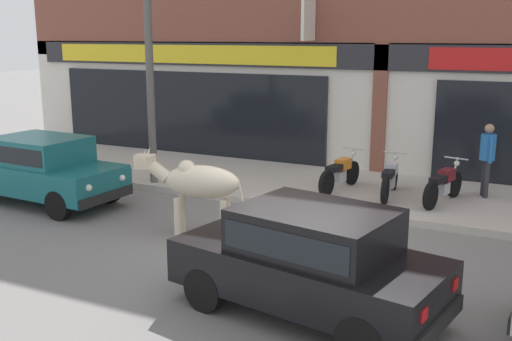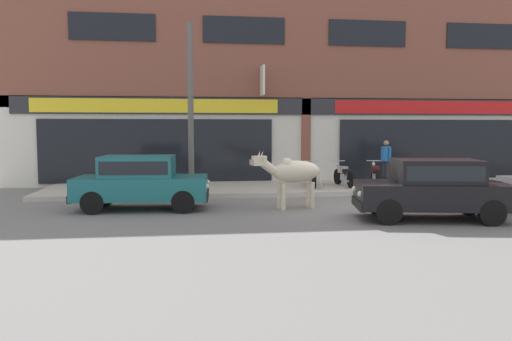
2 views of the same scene
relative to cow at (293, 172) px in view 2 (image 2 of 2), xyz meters
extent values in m
plane|color=slate|center=(1.75, 0.00, -1.01)|extent=(90.00, 90.00, 0.00)
cube|color=#B7AFA3|center=(1.75, 4.09, -0.93)|extent=(19.00, 3.78, 0.15)
cube|color=brown|center=(1.75, 6.25, 5.42)|extent=(23.00, 0.55, 6.92)
cube|color=silver|center=(1.75, 6.25, 0.69)|extent=(23.00, 0.55, 3.40)
cube|color=#28282D|center=(1.75, 5.94, 2.04)|extent=(22.08, 0.08, 0.64)
cube|color=black|center=(-4.00, 5.93, 0.34)|extent=(8.74, 0.10, 2.40)
cube|color=yellow|center=(-4.00, 5.91, 2.04)|extent=(9.20, 0.05, 0.52)
cube|color=brown|center=(1.75, 5.96, 0.69)|extent=(0.36, 0.12, 3.40)
cube|color=black|center=(7.50, 5.93, 0.34)|extent=(8.74, 0.10, 2.40)
cube|color=red|center=(7.50, 5.91, 2.04)|extent=(9.20, 0.05, 0.52)
cube|color=black|center=(-5.58, 5.95, 4.93)|extent=(3.13, 0.06, 1.00)
cube|color=black|center=(-0.69, 5.95, 4.93)|extent=(3.13, 0.06, 1.00)
cube|color=black|center=(4.19, 5.95, 4.93)|extent=(3.13, 0.06, 1.00)
cube|color=black|center=(9.08, 5.95, 4.93)|extent=(3.13, 0.06, 1.00)
cube|color=silver|center=(-0.05, 5.53, 2.99)|extent=(0.08, 0.80, 1.10)
ellipsoid|color=beige|center=(0.10, 0.02, 0.01)|extent=(1.48, 0.82, 0.60)
sphere|color=beige|center=(-0.18, -0.04, 0.24)|extent=(0.32, 0.32, 0.32)
cylinder|color=beige|center=(-0.29, -0.21, -0.65)|extent=(0.12, 0.12, 0.72)
cylinder|color=beige|center=(-0.36, 0.06, -0.65)|extent=(0.12, 0.12, 0.72)
cylinder|color=beige|center=(0.55, -0.02, -0.65)|extent=(0.12, 0.12, 0.72)
cylinder|color=beige|center=(0.49, 0.26, -0.65)|extent=(0.12, 0.12, 0.72)
cylinder|color=beige|center=(-0.70, -0.16, 0.16)|extent=(0.51, 0.34, 0.43)
cube|color=beige|center=(-0.96, -0.22, 0.33)|extent=(0.40, 0.30, 0.26)
cube|color=tan|center=(-1.13, -0.26, 0.29)|extent=(0.17, 0.19, 0.14)
cone|color=beige|center=(-0.89, -0.31, 0.51)|extent=(0.12, 0.08, 0.19)
cone|color=beige|center=(-0.94, -0.11, 0.51)|extent=(0.12, 0.08, 0.19)
cube|color=beige|center=(-0.84, -0.36, 0.39)|extent=(0.07, 0.15, 0.10)
cube|color=beige|center=(-0.91, -0.05, 0.39)|extent=(0.07, 0.15, 0.10)
cylinder|color=beige|center=(0.82, 0.19, -0.21)|extent=(0.17, 0.08, 0.60)
cube|color=black|center=(5.54, -1.37, -0.63)|extent=(0.29, 1.52, 0.20)
cube|color=red|center=(5.57, -0.87, -0.31)|extent=(0.05, 0.16, 0.14)
cylinder|color=black|center=(1.70, -2.59, -0.71)|extent=(0.62, 0.29, 0.60)
cylinder|color=black|center=(1.96, -1.17, -0.71)|extent=(0.62, 0.29, 0.60)
cylinder|color=black|center=(3.96, -3.00, -0.71)|extent=(0.62, 0.29, 0.60)
cylinder|color=black|center=(4.22, -1.59, -0.71)|extent=(0.62, 0.29, 0.60)
cube|color=black|center=(2.96, -2.09, -0.41)|extent=(3.73, 2.21, 0.60)
cube|color=black|center=(3.06, -2.11, 0.17)|extent=(2.13, 1.76, 0.56)
cube|color=black|center=(3.06, -2.11, 0.17)|extent=(1.98, 1.75, 0.35)
cube|color=black|center=(1.26, -1.77, -0.63)|extent=(0.39, 1.52, 0.20)
cube|color=black|center=(4.66, -2.40, -0.63)|extent=(0.39, 1.52, 0.20)
sphere|color=silver|center=(1.14, -2.24, -0.33)|extent=(0.14, 0.14, 0.14)
sphere|color=silver|center=(1.32, -1.30, -0.33)|extent=(0.14, 0.14, 0.14)
cube|color=red|center=(4.78, -1.92, -0.31)|extent=(0.06, 0.16, 0.14)
cylinder|color=black|center=(-2.89, 1.03, -0.71)|extent=(0.61, 0.21, 0.60)
cylinder|color=black|center=(-2.97, -0.41, -0.71)|extent=(0.61, 0.21, 0.60)
cylinder|color=black|center=(-5.19, 1.16, -0.71)|extent=(0.61, 0.21, 0.60)
cylinder|color=black|center=(-5.27, -0.27, -0.71)|extent=(0.61, 0.21, 0.60)
cube|color=#196066|center=(-4.08, 0.38, -0.41)|extent=(3.59, 1.80, 0.60)
cube|color=#196066|center=(-4.18, 0.39, 0.17)|extent=(1.98, 1.55, 0.56)
cube|color=black|center=(-4.18, 0.39, 0.17)|extent=(1.83, 1.56, 0.35)
cube|color=black|center=(-2.35, 0.28, -0.63)|extent=(0.21, 1.52, 0.20)
cube|color=black|center=(-5.81, 0.48, -0.63)|extent=(0.21, 1.52, 0.20)
sphere|color=silver|center=(-2.29, 0.76, -0.33)|extent=(0.14, 0.14, 0.14)
sphere|color=silver|center=(-2.35, -0.20, -0.33)|extent=(0.14, 0.14, 0.14)
cube|color=red|center=(-5.80, 0.98, -0.31)|extent=(0.04, 0.16, 0.14)
cube|color=red|center=(-5.86, -0.01, -0.31)|extent=(0.04, 0.16, 0.14)
cylinder|color=black|center=(1.58, 4.35, -0.57)|extent=(0.19, 0.57, 0.56)
cylinder|color=black|center=(1.39, 3.11, -0.57)|extent=(0.19, 0.57, 0.56)
cube|color=#B2B5BA|center=(1.48, 3.71, -0.53)|extent=(0.25, 0.35, 0.24)
cube|color=orange|center=(1.51, 3.87, -0.27)|extent=(0.30, 0.43, 0.24)
cube|color=black|center=(1.44, 3.47, -0.29)|extent=(0.30, 0.55, 0.12)
cylinder|color=#B2B5BA|center=(1.57, 4.29, -0.27)|extent=(0.08, 0.27, 0.59)
cylinder|color=#B2B5BA|center=(1.58, 4.33, 0.01)|extent=(0.52, 0.11, 0.03)
sphere|color=silver|center=(1.59, 4.39, -0.11)|extent=(0.12, 0.12, 0.12)
cylinder|color=#B2B5BA|center=(1.32, 3.37, -0.61)|extent=(0.13, 0.48, 0.06)
cylinder|color=black|center=(2.57, 4.32, -0.57)|extent=(0.15, 0.57, 0.56)
cylinder|color=black|center=(2.68, 3.08, -0.57)|extent=(0.15, 0.57, 0.56)
cube|color=#B2B5BA|center=(2.63, 3.68, -0.53)|extent=(0.23, 0.34, 0.24)
cube|color=#A8AAB2|center=(2.62, 3.84, -0.27)|extent=(0.27, 0.42, 0.24)
cube|color=black|center=(2.65, 3.44, -0.29)|extent=(0.26, 0.54, 0.12)
cylinder|color=#B2B5BA|center=(2.58, 4.26, -0.27)|extent=(0.06, 0.27, 0.59)
cylinder|color=#B2B5BA|center=(2.58, 4.30, 0.01)|extent=(0.52, 0.08, 0.03)
sphere|color=silver|center=(2.57, 4.36, -0.11)|extent=(0.12, 0.12, 0.12)
cylinder|color=#B2B5BA|center=(2.55, 3.31, -0.61)|extent=(0.10, 0.48, 0.06)
cylinder|color=black|center=(3.91, 4.25, -0.57)|extent=(0.23, 0.57, 0.56)
cylinder|color=black|center=(3.62, 3.04, -0.57)|extent=(0.23, 0.57, 0.56)
cube|color=#B2B5BA|center=(3.76, 3.62, -0.53)|extent=(0.27, 0.36, 0.24)
cube|color=maroon|center=(3.80, 3.78, -0.27)|extent=(0.33, 0.44, 0.24)
cube|color=black|center=(3.70, 3.39, -0.29)|extent=(0.33, 0.56, 0.12)
cylinder|color=#B2B5BA|center=(3.89, 4.19, -0.27)|extent=(0.10, 0.27, 0.59)
cylinder|color=#B2B5BA|center=(3.90, 4.23, 0.01)|extent=(0.51, 0.15, 0.03)
sphere|color=silver|center=(3.92, 4.29, -0.11)|extent=(0.12, 0.12, 0.12)
cylinder|color=#B2B5BA|center=(3.57, 3.30, -0.61)|extent=(0.17, 0.48, 0.06)
cylinder|color=#2D2D33|center=(4.46, 4.63, -0.44)|extent=(0.11, 0.11, 0.82)
cylinder|color=#2D2D33|center=(4.53, 4.47, -0.44)|extent=(0.11, 0.11, 0.82)
cylinder|color=#236BB7|center=(4.50, 4.55, 0.25)|extent=(0.32, 0.32, 0.56)
cylinder|color=#236BB7|center=(4.42, 4.74, 0.22)|extent=(0.08, 0.08, 0.56)
cylinder|color=#236BB7|center=(4.57, 4.36, 0.22)|extent=(0.08, 0.08, 0.56)
sphere|color=tan|center=(4.50, 4.55, 0.65)|extent=(0.20, 0.20, 0.20)
cylinder|color=#595651|center=(-2.75, 2.50, 1.80)|extent=(0.18, 0.18, 5.31)
camera|label=1|loc=(5.56, -8.93, 2.60)|focal=42.00mm
camera|label=2|loc=(-2.75, -13.32, 1.19)|focal=35.00mm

